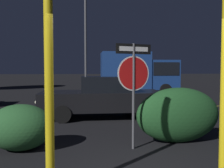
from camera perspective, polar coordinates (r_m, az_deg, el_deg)
road_center_stripe at (r=11.36m, az=-5.04°, el=-5.81°), size 35.65×0.12×0.01m
stop_sign at (r=5.53m, az=4.95°, el=2.17°), size 0.84×0.21×2.35m
yellow_pole_left at (r=3.46m, az=-14.20°, el=1.36°), size 0.12×0.12×3.31m
hedge_bush_1 at (r=5.91m, az=-20.20°, el=-9.27°), size 1.42×1.06×1.02m
hedge_bush_2 at (r=6.34m, az=14.91°, el=-6.86°), size 2.11×0.82×1.34m
passing_car_2 at (r=9.42m, az=-2.16°, el=-3.01°), size 4.70×2.25×1.54m
delivery_truck at (r=18.35m, az=6.32°, el=2.70°), size 5.62×2.65×3.07m
street_lamp at (r=17.17m, az=-6.07°, el=12.68°), size 0.36×0.36×8.07m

